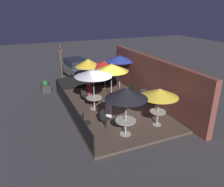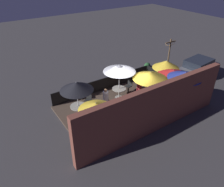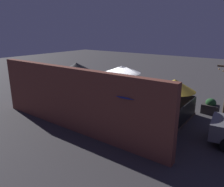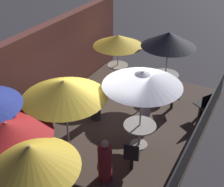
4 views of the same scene
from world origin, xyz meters
name	(u,v)px [view 2 (image 2 of 4)]	position (x,y,z in m)	size (l,w,h in m)	color
ground_plane	(125,107)	(0.00, 0.00, 0.00)	(60.00, 60.00, 0.00)	#383538
patio_deck	(125,106)	(0.00, 0.00, 0.06)	(8.43, 5.19, 0.12)	#47382D
building_wall	(156,109)	(0.00, 2.82, 1.49)	(10.03, 0.36, 2.98)	brown
fence_front	(105,84)	(0.00, -2.55, 0.59)	(8.23, 0.05, 0.95)	black
fence_side_left	(169,83)	(-4.17, 0.00, 0.59)	(0.05, 4.99, 0.95)	black
patio_umbrella_0	(76,86)	(3.09, -0.60, 2.26)	(1.97, 1.97, 2.41)	#B2B2B7
patio_umbrella_1	(119,68)	(-0.23, -1.02, 2.38)	(2.18, 2.18, 2.46)	#B2B2B7
patio_umbrella_2	(96,106)	(2.93, 1.33, 1.91)	(1.91, 1.91, 2.00)	#B2B2B7
patio_umbrella_3	(173,72)	(-3.28, 0.90, 2.06)	(2.04, 2.04, 2.13)	#B2B2B7
patio_umbrella_4	(185,75)	(-3.07, 2.03, 2.38)	(2.14, 2.14, 2.47)	#B2B2B7
patio_umbrella_5	(166,64)	(-3.75, -0.20, 2.12)	(1.94, 1.94, 2.28)	#B2B2B7
patio_umbrella_6	(150,75)	(-1.47, 0.65, 2.23)	(2.27, 2.27, 2.35)	#B2B2B7
dining_table_0	(78,108)	(3.09, -0.60, 0.73)	(1.00, 1.00, 0.76)	#9E998E
dining_table_1	(119,90)	(-0.23, -1.02, 0.71)	(0.96, 0.96, 0.73)	#9E998E
dining_table_2	(97,124)	(2.93, 1.33, 0.73)	(0.82, 0.82, 0.78)	#9E998E
patio_chair_0	(154,107)	(-0.91, 1.80, 0.63)	(0.48, 0.48, 0.93)	black
patio_chair_1	(129,85)	(-1.30, -1.27, 0.65)	(0.48, 0.48, 0.95)	black
patio_chair_2	(144,116)	(0.19, 2.15, 0.62)	(0.50, 0.50, 0.92)	black
patio_chair_3	(81,92)	(2.06, -2.30, 0.64)	(0.55, 0.55, 0.95)	black
patio_chair_4	(88,99)	(2.06, -1.27, 0.64)	(0.55, 0.55, 0.94)	black
patron_0	(129,106)	(0.30, 0.80, 0.66)	(0.45, 0.45, 1.18)	#333338
patron_1	(139,86)	(-1.88, -0.78, 0.68)	(0.39, 0.39, 1.25)	maroon
patron_2	(106,98)	(1.10, -0.65, 0.70)	(0.44, 0.44, 1.30)	silver
planter_box	(147,68)	(-4.82, -3.25, 0.38)	(0.88, 0.62, 0.89)	#332D2D
light_post	(169,56)	(-5.72, -1.79, 1.82)	(1.10, 0.12, 3.21)	brown
parked_car_0	(198,68)	(-7.58, -0.17, 0.84)	(4.21, 2.15, 1.62)	#5B5B60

